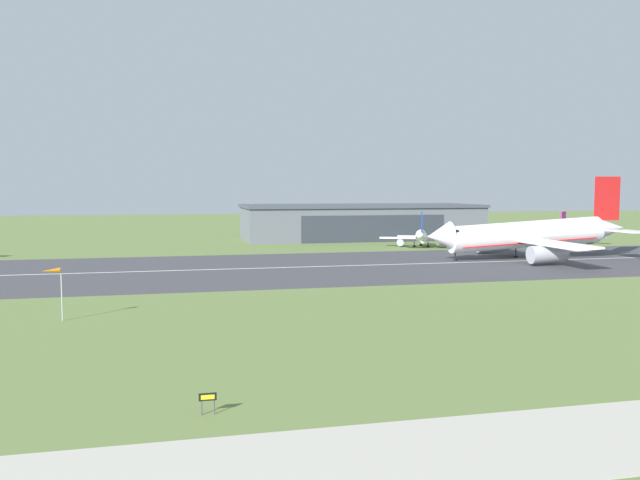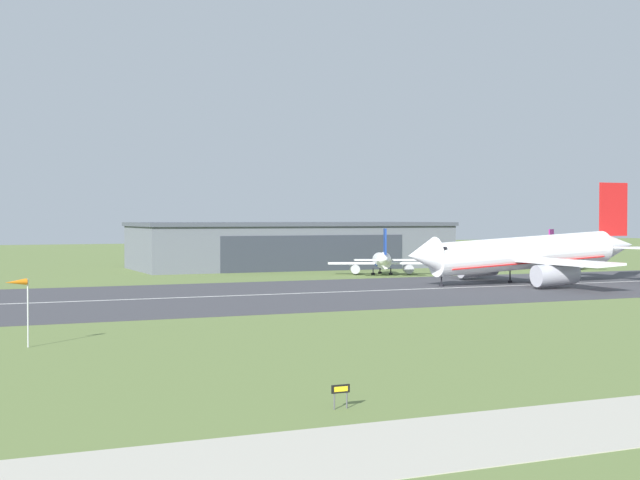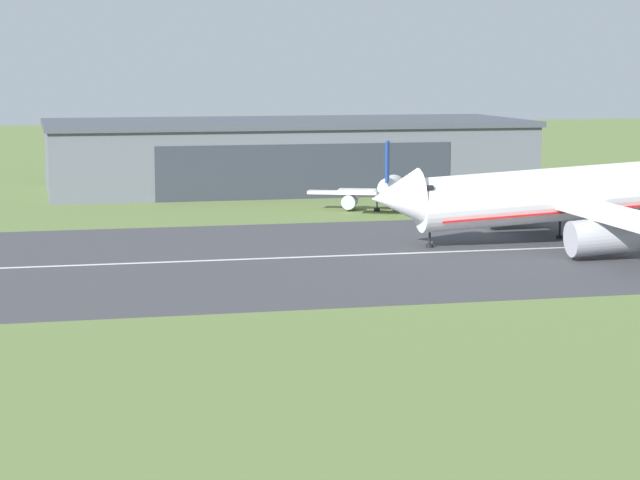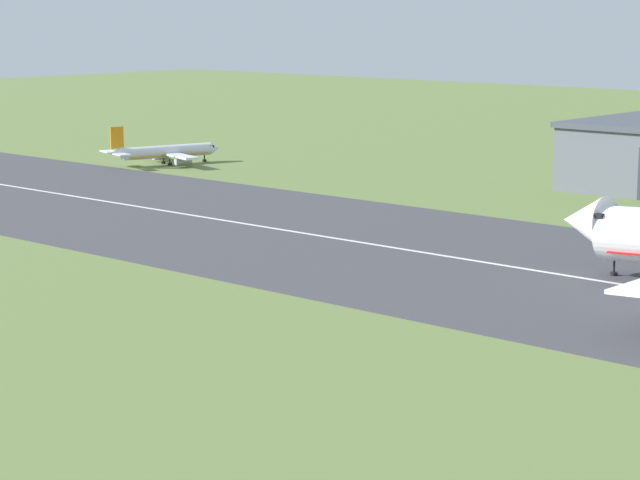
{
  "view_description": "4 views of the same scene",
  "coord_description": "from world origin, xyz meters",
  "px_view_note": "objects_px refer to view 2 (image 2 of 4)",
  "views": [
    {
      "loc": [
        -21.98,
        -15.2,
        15.73
      ],
      "look_at": [
        2.66,
        91.98,
        6.93
      ],
      "focal_mm": 35.0,
      "sensor_mm": 36.0,
      "label": 1
    },
    {
      "loc": [
        -43.52,
        -22.76,
        12.06
      ],
      "look_at": [
        8.85,
        98.36,
        8.85
      ],
      "focal_mm": 50.0,
      "sensor_mm": 36.0,
      "label": 2
    },
    {
      "loc": [
        -4.69,
        -16.34,
        20.11
      ],
      "look_at": [
        18.6,
        81.63,
        5.8
      ],
      "focal_mm": 70.0,
      "sensor_mm": 36.0,
      "label": 3
    },
    {
      "loc": [
        103.74,
        -8.95,
        28.97
      ],
      "look_at": [
        22.99,
        81.12,
        6.47
      ],
      "focal_mm": 70.0,
      "sensor_mm": 36.0,
      "label": 4
    }
  ],
  "objects_px": {
    "airplane_parked_east": "(560,257)",
    "windsock_pole": "(17,287)",
    "runway_sign": "(341,391)",
    "airplane_parked_west": "(382,261)",
    "airplane_landing": "(524,254)"
  },
  "relations": [
    {
      "from": "windsock_pole",
      "to": "runway_sign",
      "type": "height_order",
      "value": "windsock_pole"
    },
    {
      "from": "airplane_landing",
      "to": "airplane_parked_east",
      "type": "xyz_separation_m",
      "value": [
        37.26,
        36.77,
        -2.66
      ]
    },
    {
      "from": "airplane_parked_east",
      "to": "runway_sign",
      "type": "relative_size",
      "value": 12.59
    },
    {
      "from": "airplane_parked_east",
      "to": "windsock_pole",
      "type": "bearing_deg",
      "value": -146.7
    },
    {
      "from": "airplane_landing",
      "to": "airplane_parked_west",
      "type": "height_order",
      "value": "airplane_landing"
    },
    {
      "from": "airplane_parked_west",
      "to": "airplane_parked_east",
      "type": "height_order",
      "value": "airplane_parked_west"
    },
    {
      "from": "airplane_parked_west",
      "to": "windsock_pole",
      "type": "height_order",
      "value": "airplane_parked_west"
    },
    {
      "from": "airplane_parked_west",
      "to": "airplane_parked_east",
      "type": "bearing_deg",
      "value": 3.44
    },
    {
      "from": "airplane_parked_west",
      "to": "airplane_parked_east",
      "type": "xyz_separation_m",
      "value": [
        49.14,
        2.95,
        -0.1
      ]
    },
    {
      "from": "airplane_parked_west",
      "to": "airplane_parked_east",
      "type": "relative_size",
      "value": 1.14
    },
    {
      "from": "runway_sign",
      "to": "airplane_parked_east",
      "type": "bearing_deg",
      "value": 46.89
    },
    {
      "from": "airplane_parked_west",
      "to": "airplane_parked_east",
      "type": "distance_m",
      "value": 49.23
    },
    {
      "from": "airplane_parked_west",
      "to": "runway_sign",
      "type": "bearing_deg",
      "value": -118.48
    },
    {
      "from": "airplane_parked_east",
      "to": "runway_sign",
      "type": "height_order",
      "value": "airplane_parked_east"
    },
    {
      "from": "airplane_parked_east",
      "to": "windsock_pole",
      "type": "relative_size",
      "value": 3.01
    }
  ]
}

